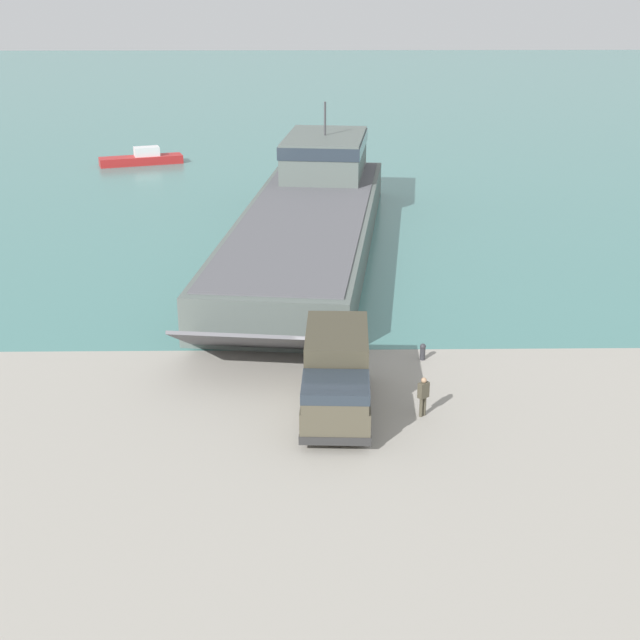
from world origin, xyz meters
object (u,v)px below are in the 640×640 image
(soldier_on_ramp, at_px, (423,394))
(moored_boat_a, at_px, (142,159))
(landing_craft, at_px, (311,211))
(mooring_bollard, at_px, (423,351))
(military_truck, at_px, (336,375))

(soldier_on_ramp, height_order, moored_boat_a, soldier_on_ramp)
(landing_craft, height_order, mooring_bollard, landing_craft)
(soldier_on_ramp, bearing_deg, mooring_bollard, 134.46)
(mooring_bollard, bearing_deg, soldier_on_ramp, -96.99)
(landing_craft, distance_m, military_truck, 24.71)
(military_truck, relative_size, soldier_on_ramp, 4.23)
(military_truck, bearing_deg, mooring_bollard, 143.19)
(soldier_on_ramp, bearing_deg, landing_craft, 150.99)
(landing_craft, distance_m, soldier_on_ramp, 25.64)
(moored_boat_a, bearing_deg, soldier_on_ramp, -176.59)
(soldier_on_ramp, bearing_deg, moored_boat_a, 162.65)
(military_truck, distance_m, mooring_bollard, 6.50)
(landing_craft, xyz_separation_m, military_truck, (0.86, -24.69, -0.39))
(military_truck, height_order, mooring_bollard, military_truck)
(mooring_bollard, bearing_deg, landing_craft, 104.00)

